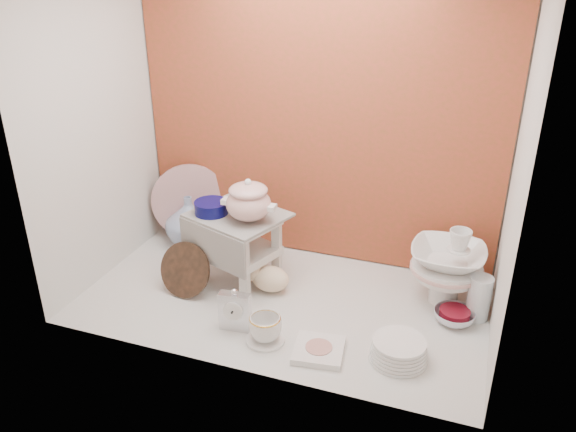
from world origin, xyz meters
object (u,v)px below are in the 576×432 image
object	(u,v)px
plush_pig	(270,278)
gold_rim_teacup	(265,328)
floral_platter	(191,202)
mantel_clock	(235,310)
crystal_bowl	(454,317)
dinner_plate_stack	(399,350)
porcelain_tower	(447,265)
soup_tureen	(249,200)
step_stool	(239,247)
blue_white_vase	(189,221)

from	to	relation	value
plush_pig	gold_rim_teacup	world-z (taller)	plush_pig
floral_platter	mantel_clock	xyz separation A→B (m)	(0.57, -0.69, -0.12)
gold_rim_teacup	crystal_bowl	world-z (taller)	gold_rim_teacup
dinner_plate_stack	porcelain_tower	size ratio (longest dim) A/B	0.62
soup_tureen	mantel_clock	bearing A→B (deg)	-78.29
soup_tureen	gold_rim_teacup	bearing A→B (deg)	-59.22
soup_tureen	porcelain_tower	world-z (taller)	soup_tureen
plush_pig	porcelain_tower	size ratio (longest dim) A/B	0.62
step_stool	gold_rim_teacup	distance (m)	0.52
soup_tureen	crystal_bowl	bearing A→B (deg)	1.82
soup_tureen	gold_rim_teacup	size ratio (longest dim) A/B	1.80
floral_platter	plush_pig	xyz separation A→B (m)	(0.60, -0.36, -0.14)
floral_platter	mantel_clock	distance (m)	0.90
soup_tureen	gold_rim_teacup	distance (m)	0.57
mantel_clock	plush_pig	distance (m)	0.33
gold_rim_teacup	dinner_plate_stack	size ratio (longest dim) A/B	0.59
plush_pig	gold_rim_teacup	size ratio (longest dim) A/B	1.69
step_stool	gold_rim_teacup	xyz separation A→B (m)	(0.29, -0.41, -0.11)
step_stool	porcelain_tower	bearing A→B (deg)	27.64
soup_tureen	floral_platter	xyz separation A→B (m)	(-0.50, 0.36, -0.24)
mantel_clock	porcelain_tower	bearing A→B (deg)	26.58
dinner_plate_stack	porcelain_tower	distance (m)	0.51
soup_tureen	blue_white_vase	size ratio (longest dim) A/B	0.90
dinner_plate_stack	porcelain_tower	bearing A→B (deg)	76.01
step_stool	dinner_plate_stack	distance (m)	0.90
dinner_plate_stack	step_stool	bearing A→B (deg)	157.26
floral_platter	crystal_bowl	distance (m)	1.48
dinner_plate_stack	crystal_bowl	distance (m)	0.38
step_stool	mantel_clock	size ratio (longest dim) A/B	2.10
floral_platter	step_stool	bearing A→B (deg)	-36.41
step_stool	dinner_plate_stack	size ratio (longest dim) A/B	1.77
blue_white_vase	porcelain_tower	bearing A→B (deg)	-4.83
blue_white_vase	mantel_clock	size ratio (longest dim) A/B	1.40
step_stool	floral_platter	distance (m)	0.52
soup_tureen	mantel_clock	xyz separation A→B (m)	(0.07, -0.33, -0.35)
plush_pig	crystal_bowl	size ratio (longest dim) A/B	1.31
mantel_clock	crystal_bowl	size ratio (longest dim) A/B	1.10
mantel_clock	blue_white_vase	bearing A→B (deg)	125.27
floral_platter	porcelain_tower	xyz separation A→B (m)	(1.37, -0.18, -0.03)
soup_tureen	blue_white_vase	world-z (taller)	soup_tureen
soup_tureen	dinner_plate_stack	size ratio (longest dim) A/B	1.06
plush_pig	gold_rim_teacup	xyz separation A→B (m)	(0.12, -0.36, -0.00)
step_stool	porcelain_tower	xyz separation A→B (m)	(0.94, 0.13, 0.01)
porcelain_tower	soup_tureen	bearing A→B (deg)	-168.21
blue_white_vase	crystal_bowl	distance (m)	1.44
porcelain_tower	step_stool	bearing A→B (deg)	-171.94
blue_white_vase	mantel_clock	world-z (taller)	blue_white_vase
mantel_clock	crystal_bowl	bearing A→B (deg)	16.61
plush_pig	dinner_plate_stack	distance (m)	0.71
blue_white_vase	gold_rim_teacup	size ratio (longest dim) A/B	2.00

